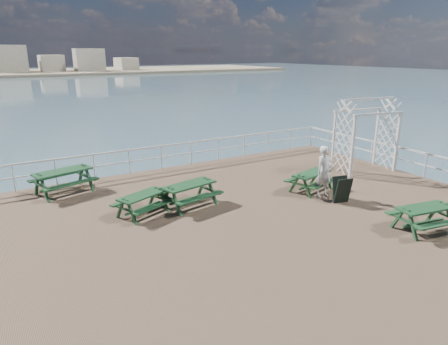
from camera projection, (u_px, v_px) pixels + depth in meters
ground at (248, 228)px, 12.33m from camera, size 18.00×14.00×0.30m
sea_backdrop at (47, 69)px, 128.67m from camera, size 300.00×300.00×9.20m
railing at (206, 175)px, 14.10m from camera, size 17.77×13.76×1.10m
picnic_table_a at (143, 200)px, 12.79m from camera, size 1.99×1.81×0.79m
picnic_table_b at (63, 177)px, 14.75m from camera, size 2.37×2.09×0.98m
picnic_table_c at (312, 178)px, 14.99m from camera, size 1.94×1.70×0.81m
picnic_table_d at (189, 190)px, 13.52m from camera, size 2.09×1.81×0.89m
picnic_table_e at (425, 213)px, 11.66m from camera, size 1.92×1.65×0.83m
trellis_arbor at (365, 139)px, 17.35m from camera, size 2.75×1.77×3.18m
sandwich_board at (342, 190)px, 13.82m from camera, size 0.66×0.55×0.94m
person at (324, 172)px, 14.29m from camera, size 0.69×0.45×1.88m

